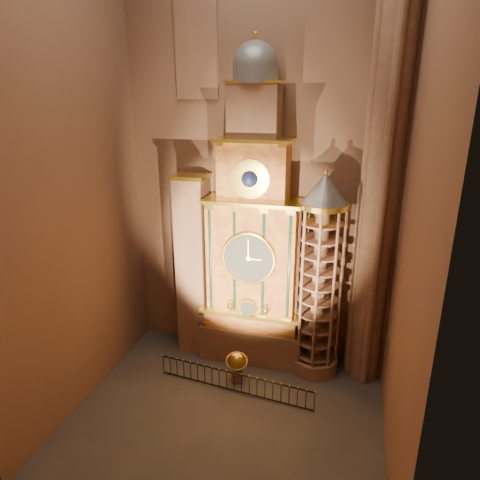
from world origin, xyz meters
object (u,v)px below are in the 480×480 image
(stair_turret, at_px, (319,279))
(iron_railing, at_px, (234,382))
(celestial_globe, at_px, (237,364))
(portrait_tower, at_px, (193,266))
(astronomical_clock, at_px, (253,245))

(stair_turret, height_order, iron_railing, stair_turret)
(celestial_globe, height_order, iron_railing, celestial_globe)
(portrait_tower, height_order, stair_turret, stair_turret)
(portrait_tower, height_order, iron_railing, portrait_tower)
(celestial_globe, xyz_separation_m, iron_railing, (0.12, -0.92, -0.40))
(portrait_tower, distance_m, stair_turret, 6.91)
(astronomical_clock, distance_m, portrait_tower, 3.73)
(astronomical_clock, distance_m, stair_turret, 3.78)
(astronomical_clock, xyz_separation_m, stair_turret, (3.50, -0.26, -1.41))
(stair_turret, bearing_deg, astronomical_clock, 175.70)
(stair_turret, xyz_separation_m, celestial_globe, (-3.74, -2.13, -4.29))
(portrait_tower, xyz_separation_m, celestial_globe, (3.16, -2.41, -4.18))
(astronomical_clock, distance_m, celestial_globe, 6.19)
(iron_railing, bearing_deg, astronomical_clock, 87.97)
(portrait_tower, xyz_separation_m, iron_railing, (3.28, -3.33, -4.57))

